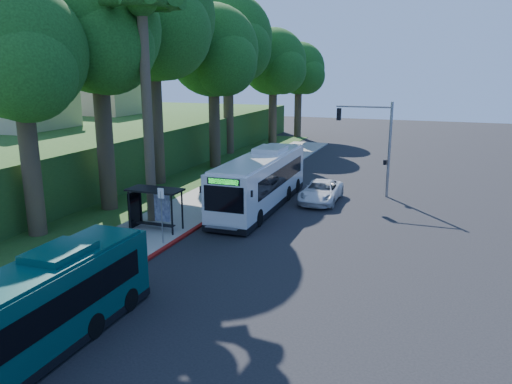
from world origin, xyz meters
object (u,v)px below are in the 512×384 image
at_px(teal_bus, 27,315).
at_px(pickup, 321,192).
at_px(bus_shelter, 153,200).
at_px(white_bus, 261,180).

relative_size(teal_bus, pickup, 2.05).
bearing_deg(bus_shelter, teal_bus, -75.33).
bearing_deg(teal_bus, white_bus, 87.32).
height_order(bus_shelter, white_bus, white_bus).
distance_m(white_bus, pickup, 4.65).
relative_size(white_bus, teal_bus, 1.18).
bearing_deg(bus_shelter, white_bus, 59.10).
bearing_deg(bus_shelter, pickup, 51.49).
bearing_deg(pickup, white_bus, -142.95).
bearing_deg(white_bus, teal_bus, -93.18).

